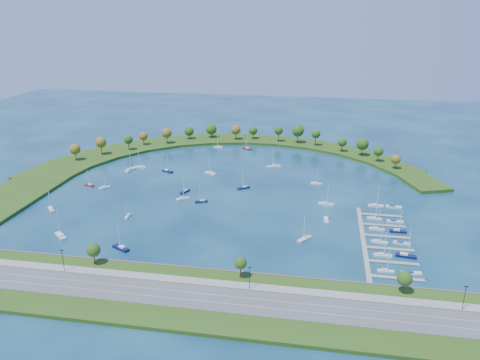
% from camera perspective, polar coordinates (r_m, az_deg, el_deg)
% --- Properties ---
extents(ground, '(700.00, 700.00, 0.00)m').
position_cam_1_polar(ground, '(300.52, -1.10, -0.98)').
color(ground, '#072943').
rests_on(ground, ground).
extents(south_shoreline, '(420.00, 43.10, 11.60)m').
position_cam_1_polar(south_shoreline, '(193.44, -8.28, -13.46)').
color(south_shoreline, '#2D4B14').
rests_on(south_shoreline, ground).
extents(breakwater, '(286.74, 247.64, 2.00)m').
position_cam_1_polar(breakwater, '(355.73, -6.94, 2.37)').
color(breakwater, '#2D4B14').
rests_on(breakwater, ground).
extents(breakwater_trees, '(237.55, 91.92, 15.16)m').
position_cam_1_polar(breakwater_trees, '(383.19, -0.26, 5.25)').
color(breakwater_trees, '#382314').
rests_on(breakwater_trees, breakwater).
extents(harbor_tower, '(2.60, 2.60, 4.45)m').
position_cam_1_polar(harbor_tower, '(411.00, 0.53, 5.36)').
color(harbor_tower, gray).
rests_on(harbor_tower, breakwater).
extents(dock_system, '(24.28, 82.00, 1.60)m').
position_cam_1_polar(dock_system, '(241.44, 16.40, -7.15)').
color(dock_system, gray).
rests_on(dock_system, ground).
extents(moored_boat_0, '(9.65, 6.66, 13.94)m').
position_cam_1_polar(moored_boat_0, '(232.13, -14.18, -7.90)').
color(moored_boat_0, '#0A1344').
rests_on(moored_boat_0, ground).
extents(moored_boat_1, '(7.28, 4.19, 10.32)m').
position_cam_1_polar(moored_boat_1, '(319.07, -17.73, -0.53)').
color(moored_boat_1, maroon).
rests_on(moored_boat_1, ground).
extents(moored_boat_2, '(7.71, 4.77, 10.98)m').
position_cam_1_polar(moored_boat_2, '(278.96, -4.69, -2.53)').
color(moored_boat_2, '#0A1344').
rests_on(moored_boat_2, ground).
extents(moored_boat_3, '(7.93, 6.63, 11.97)m').
position_cam_1_polar(moored_boat_3, '(299.20, 0.46, -0.89)').
color(moored_boat_3, '#0A1344').
rests_on(moored_boat_3, ground).
extents(moored_boat_4, '(4.91, 8.29, 11.78)m').
position_cam_1_polar(moored_boat_4, '(295.09, -6.66, -1.33)').
color(moored_boat_4, '#0A1344').
rests_on(moored_boat_4, ground).
extents(moored_boat_5, '(9.00, 6.20, 12.99)m').
position_cam_1_polar(moored_boat_5, '(334.08, -8.75, 1.12)').
color(moored_boat_5, '#0A1344').
rests_on(moored_boat_5, ground).
extents(moored_boat_6, '(7.39, 2.09, 10.86)m').
position_cam_1_polar(moored_boat_6, '(310.58, 9.16, -0.37)').
color(moored_boat_6, silver).
rests_on(moored_boat_6, ground).
extents(moored_boat_7, '(8.90, 3.26, 12.80)m').
position_cam_1_polar(moored_boat_7, '(278.80, 10.34, -2.80)').
color(moored_boat_7, silver).
rests_on(moored_boat_7, ground).
extents(moored_boat_8, '(7.78, 6.64, 11.82)m').
position_cam_1_polar(moored_boat_8, '(283.99, -6.93, -2.20)').
color(moored_boat_8, silver).
rests_on(moored_boat_8, ground).
extents(moored_boat_9, '(10.29, 5.98, 14.61)m').
position_cam_1_polar(moored_boat_9, '(340.94, 4.11, 1.69)').
color(moored_boat_9, silver).
rests_on(moored_boat_9, ground).
extents(moored_boat_10, '(2.05, 6.37, 9.26)m').
position_cam_1_polar(moored_boat_10, '(265.89, -13.42, -4.20)').
color(moored_boat_10, silver).
rests_on(moored_boat_10, ground).
extents(moored_boat_11, '(8.74, 2.74, 12.73)m').
position_cam_1_polar(moored_boat_11, '(346.26, -11.93, 1.58)').
color(moored_boat_11, silver).
rests_on(moored_boat_11, ground).
extents(moored_boat_12, '(6.31, 6.69, 10.58)m').
position_cam_1_polar(moored_boat_12, '(311.83, -16.04, -0.82)').
color(moored_boat_12, silver).
rests_on(moored_boat_12, ground).
extents(moored_boat_13, '(2.71, 8.05, 11.65)m').
position_cam_1_polar(moored_boat_13, '(258.35, 10.37, -4.68)').
color(moored_boat_13, silver).
rests_on(moored_boat_13, ground).
extents(moored_boat_14, '(7.27, 8.33, 12.76)m').
position_cam_1_polar(moored_boat_14, '(236.01, 7.83, -6.97)').
color(moored_boat_14, silver).
rests_on(moored_boat_14, ground).
extents(moored_boat_15, '(9.10, 8.51, 14.33)m').
position_cam_1_polar(moored_boat_15, '(252.84, -20.84, -6.26)').
color(moored_boat_15, silver).
rests_on(moored_boat_15, ground).
extents(moored_boat_16, '(5.34, 10.27, 14.54)m').
position_cam_1_polar(moored_boat_16, '(341.56, -13.12, 1.25)').
color(moored_boat_16, silver).
rests_on(moored_boat_16, ground).
extents(moored_boat_17, '(7.12, 7.62, 12.00)m').
position_cam_1_polar(moored_boat_17, '(287.77, -21.84, -3.24)').
color(moored_boat_17, silver).
rests_on(moored_boat_17, ground).
extents(moored_boat_18, '(8.43, 6.49, 12.43)m').
position_cam_1_polar(moored_boat_18, '(385.12, 0.83, 3.85)').
color(moored_boat_18, maroon).
rests_on(moored_boat_18, ground).
extents(moored_boat_19, '(9.48, 6.85, 13.79)m').
position_cam_1_polar(moored_boat_19, '(326.32, -3.58, 0.87)').
color(moored_boat_19, silver).
rests_on(moored_boat_19, ground).
extents(moored_boat_20, '(8.19, 3.02, 11.77)m').
position_cam_1_polar(moored_boat_20, '(389.48, -2.62, 4.01)').
color(moored_boat_20, silver).
rests_on(moored_boat_20, ground).
extents(docked_boat_0, '(7.08, 2.11, 10.36)m').
position_cam_1_polar(docked_boat_0, '(216.46, 17.20, -10.38)').
color(docked_boat_0, silver).
rests_on(docked_boat_0, ground).
extents(docked_boat_1, '(8.89, 3.46, 1.77)m').
position_cam_1_polar(docked_boat_1, '(218.18, 19.95, -10.53)').
color(docked_boat_1, silver).
rests_on(docked_boat_1, ground).
extents(docked_boat_2, '(8.20, 2.34, 12.04)m').
position_cam_1_polar(docked_boat_2, '(228.59, 16.81, -8.63)').
color(docked_boat_2, silver).
rests_on(docked_boat_2, ground).
extents(docked_boat_3, '(9.65, 4.02, 13.76)m').
position_cam_1_polar(docked_boat_3, '(231.36, 19.38, -8.56)').
color(docked_boat_3, '#0A1344').
rests_on(docked_boat_3, ground).
extents(docked_boat_4, '(8.09, 3.35, 11.53)m').
position_cam_1_polar(docked_boat_4, '(240.62, 16.48, -7.12)').
color(docked_boat_4, silver).
rests_on(docked_boat_4, ground).
extents(docked_boat_5, '(8.34, 3.58, 1.65)m').
position_cam_1_polar(docked_boat_5, '(242.81, 18.92, -7.22)').
color(docked_boat_5, silver).
rests_on(docked_boat_5, ground).
extents(docked_boat_6, '(7.83, 2.88, 11.26)m').
position_cam_1_polar(docked_boat_6, '(253.71, 16.16, -5.65)').
color(docked_boat_6, silver).
rests_on(docked_boat_6, ground).
extents(docked_boat_7, '(8.28, 2.34, 12.16)m').
position_cam_1_polar(docked_boat_7, '(254.49, 18.53, -5.82)').
color(docked_boat_7, '#0A1344').
rests_on(docked_boat_7, ground).
extents(docked_boat_8, '(7.99, 2.83, 11.51)m').
position_cam_1_polar(docked_boat_8, '(265.64, 15.90, -4.44)').
color(docked_boat_8, silver).
rests_on(docked_boat_8, ground).
extents(docked_boat_9, '(8.67, 2.56, 1.76)m').
position_cam_1_polar(docked_boat_9, '(265.38, 18.18, -4.77)').
color(docked_boat_9, silver).
rests_on(docked_boat_9, ground).
extents(docked_boat_10, '(8.97, 3.02, 12.98)m').
position_cam_1_polar(docked_boat_10, '(282.83, 16.05, -2.94)').
color(docked_boat_10, silver).
rests_on(docked_boat_10, ground).
extents(docked_boat_11, '(9.19, 3.22, 1.84)m').
position_cam_1_polar(docked_boat_11, '(284.43, 18.04, -3.08)').
color(docked_boat_11, silver).
rests_on(docked_boat_11, ground).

